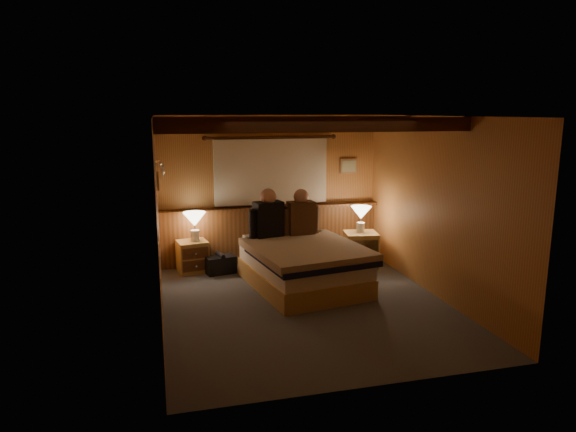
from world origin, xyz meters
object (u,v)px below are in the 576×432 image
object	(u,v)px
nightstand_right	(361,249)
lamp_left	(194,221)
bed	(304,265)
person_right	(301,215)
person_left	(268,217)
lamp_right	(361,214)
nightstand_left	(193,256)
duffel_bag	(220,264)

from	to	relation	value
nightstand_right	lamp_left	xyz separation A→B (m)	(-2.59, 0.38, 0.53)
bed	lamp_left	bearing A→B (deg)	132.78
nightstand_right	bed	bearing A→B (deg)	-138.14
nightstand_right	person_right	xyz separation A→B (m)	(-1.03, -0.12, 0.63)
bed	person_left	bearing A→B (deg)	113.45
lamp_right	lamp_left	bearing A→B (deg)	171.90
bed	nightstand_left	bearing A→B (deg)	133.44
nightstand_left	duffel_bag	bearing A→B (deg)	-34.10
bed	lamp_right	distance (m)	1.47
lamp_right	person_right	world-z (taller)	person_right
nightstand_right	lamp_left	world-z (taller)	lamp_left
person_left	person_right	distance (m)	0.51
bed	person_left	world-z (taller)	person_left
lamp_right	duffel_bag	bearing A→B (deg)	175.02
nightstand_right	lamp_right	size ratio (longest dim) A/B	1.36
bed	person_right	bearing A→B (deg)	68.63
duffel_bag	nightstand_left	bearing A→B (deg)	143.01
bed	duffel_bag	xyz separation A→B (m)	(-1.07, 0.94, -0.19)
nightstand_right	person_left	xyz separation A→B (m)	(-1.54, -0.15, 0.65)
nightstand_right	duffel_bag	bearing A→B (deg)	-175.61
person_left	lamp_right	bearing A→B (deg)	-6.77
person_left	duffel_bag	distance (m)	1.10
lamp_left	person_right	xyz separation A→B (m)	(1.56, -0.49, 0.11)
bed	nightstand_right	world-z (taller)	bed
person_left	bed	bearing A→B (deg)	-69.70
bed	lamp_right	xyz separation A→B (m)	(1.16, 0.74, 0.53)
duffel_bag	bed	bearing A→B (deg)	-53.98
person_right	duffel_bag	xyz separation A→B (m)	(-1.20, 0.32, -0.77)
bed	duffel_bag	distance (m)	1.43
nightstand_left	lamp_right	bearing A→B (deg)	-17.96
bed	lamp_left	world-z (taller)	lamp_left
lamp_left	person_right	size ratio (longest dim) A/B	0.64
lamp_left	duffel_bag	bearing A→B (deg)	-25.77
bed	person_right	xyz separation A→B (m)	(0.13, 0.62, 0.59)
nightstand_right	duffel_bag	xyz separation A→B (m)	(-2.23, 0.20, -0.14)
bed	lamp_right	world-z (taller)	lamp_right
duffel_bag	nightstand_right	bearing A→B (deg)	-17.84
nightstand_left	lamp_left	size ratio (longest dim) A/B	1.12
nightstand_right	lamp_right	xyz separation A→B (m)	(-0.01, 0.01, 0.58)
nightstand_right	person_right	world-z (taller)	person_right
lamp_left	nightstand_right	bearing A→B (deg)	-8.24
bed	lamp_left	xyz separation A→B (m)	(-1.43, 1.11, 0.48)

